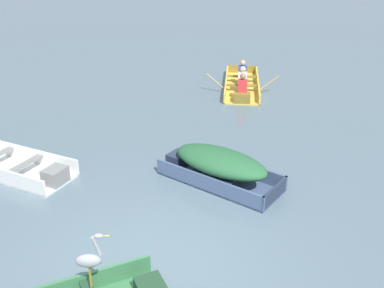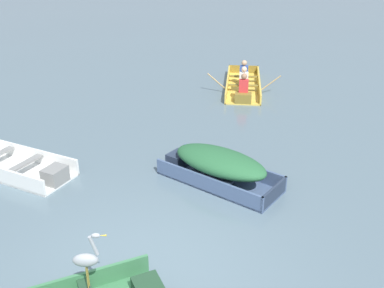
# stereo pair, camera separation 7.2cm
# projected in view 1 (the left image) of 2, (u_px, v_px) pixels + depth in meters

# --- Properties ---
(ground_plane) EXTENTS (80.00, 80.00, 0.00)m
(ground_plane) POSITION_uv_depth(u_px,v_px,m) (144.00, 275.00, 6.22)
(ground_plane) COLOR slate
(skiff_slate_blue_near_moored) EXTENTS (2.65, 1.97, 0.69)m
(skiff_slate_blue_near_moored) POSITION_uv_depth(u_px,v_px,m) (219.00, 165.00, 8.50)
(skiff_slate_blue_near_moored) COLOR #475B7F
(skiff_slate_blue_near_moored) RESTS_ON ground
(skiff_white_mid_moored) EXTENTS (2.99, 1.73, 0.36)m
(skiff_white_mid_moored) POSITION_uv_depth(u_px,v_px,m) (15.00, 167.00, 8.96)
(skiff_white_mid_moored) COLOR white
(skiff_white_mid_moored) RESTS_ON ground
(rowboat_yellow_with_crew) EXTENTS (2.34, 3.55, 0.89)m
(rowboat_yellow_with_crew) POSITION_uv_depth(u_px,v_px,m) (242.00, 84.00, 14.08)
(rowboat_yellow_with_crew) COLOR #E5BC47
(rowboat_yellow_with_crew) RESTS_ON ground
(heron_on_dinghy) EXTENTS (0.46, 0.21, 0.84)m
(heron_on_dinghy) POSITION_uv_depth(u_px,v_px,m) (89.00, 259.00, 5.27)
(heron_on_dinghy) COLOR olive
(heron_on_dinghy) RESTS_ON dinghy_green_foreground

